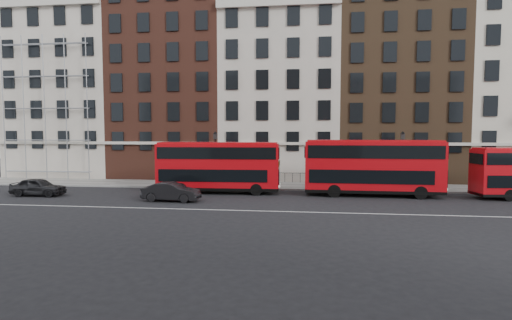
# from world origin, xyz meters

# --- Properties ---
(ground) EXTENTS (120.00, 120.00, 0.00)m
(ground) POSITION_xyz_m (0.00, 0.00, 0.00)
(ground) COLOR black
(ground) RESTS_ON ground
(pavement) EXTENTS (80.00, 5.00, 0.15)m
(pavement) POSITION_xyz_m (0.00, 10.50, 0.07)
(pavement) COLOR gray
(pavement) RESTS_ON ground
(kerb) EXTENTS (80.00, 0.30, 0.16)m
(kerb) POSITION_xyz_m (0.00, 8.00, 0.08)
(kerb) COLOR gray
(kerb) RESTS_ON ground
(road_centre_line) EXTENTS (70.00, 0.12, 0.01)m
(road_centre_line) POSITION_xyz_m (0.00, -2.00, 0.01)
(road_centre_line) COLOR white
(road_centre_line) RESTS_ON ground
(building_terrace) EXTENTS (64.00, 11.95, 22.00)m
(building_terrace) POSITION_xyz_m (-0.31, 17.88, 10.24)
(building_terrace) COLOR beige
(building_terrace) RESTS_ON ground
(bus_b) EXTENTS (10.80, 3.01, 4.50)m
(bus_b) POSITION_xyz_m (-4.71, 5.58, 2.41)
(bus_b) COLOR #B70910
(bus_b) RESTS_ON ground
(bus_c) EXTENTS (11.30, 2.92, 4.72)m
(bus_c) POSITION_xyz_m (8.50, 5.58, 2.53)
(bus_c) COLOR #B70910
(bus_c) RESTS_ON ground
(car_rear) EXTENTS (4.51, 1.93, 1.52)m
(car_rear) POSITION_xyz_m (-19.50, 2.17, 0.76)
(car_rear) COLOR black
(car_rear) RESTS_ON ground
(car_front) EXTENTS (4.55, 1.75, 1.48)m
(car_front) POSITION_xyz_m (-7.42, 1.00, 0.74)
(car_front) COLOR black
(car_front) RESTS_ON ground
(lamp_post_left) EXTENTS (0.44, 0.44, 5.33)m
(lamp_post_left) POSITION_xyz_m (-5.62, 8.47, 3.08)
(lamp_post_left) COLOR black
(lamp_post_left) RESTS_ON pavement
(lamp_post_right) EXTENTS (0.44, 0.44, 5.33)m
(lamp_post_right) POSITION_xyz_m (11.68, 8.83, 3.08)
(lamp_post_right) COLOR black
(lamp_post_right) RESTS_ON pavement
(iron_railings) EXTENTS (6.60, 0.06, 1.00)m
(iron_railings) POSITION_xyz_m (0.00, 12.70, 0.65)
(iron_railings) COLOR black
(iron_railings) RESTS_ON pavement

